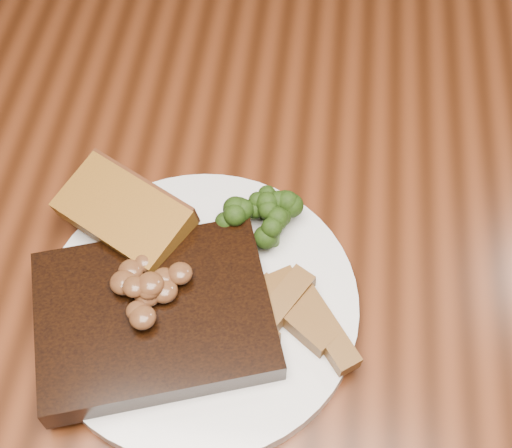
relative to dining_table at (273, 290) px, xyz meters
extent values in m
cube|color=#502310|center=(0.00, 0.00, 0.07)|extent=(1.60, 0.90, 0.04)
cylinder|color=black|center=(0.14, 0.93, -0.45)|extent=(0.04, 0.04, 0.41)
cylinder|color=black|center=(-0.20, 0.93, -0.45)|extent=(0.04, 0.04, 0.41)
cylinder|color=black|center=(0.15, 0.59, -0.45)|extent=(0.04, 0.04, 0.41)
cylinder|color=black|center=(-0.19, 0.59, -0.45)|extent=(0.04, 0.04, 0.41)
cylinder|color=silver|center=(-0.06, -0.08, 0.10)|extent=(0.32, 0.32, 0.01)
cube|color=black|center=(-0.09, -0.10, 0.12)|extent=(0.23, 0.20, 0.03)
cube|color=beige|center=(-0.09, -0.16, 0.11)|extent=(0.14, 0.06, 0.02)
cube|color=#8B5919|center=(-0.13, -0.01, 0.12)|extent=(0.13, 0.11, 0.03)
camera|label=1|loc=(0.02, -0.35, 0.65)|focal=50.00mm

